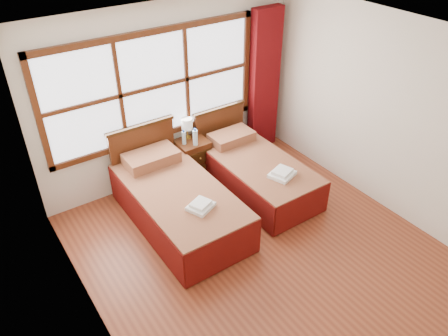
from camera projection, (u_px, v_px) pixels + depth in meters
floor at (265, 256)px, 5.35m from camera, size 4.50×4.50×0.00m
ceiling at (281, 48)px, 3.90m from camera, size 4.50×4.50×0.00m
wall_back at (170, 95)px, 6.17m from camera, size 4.00×0.00×4.00m
wall_left at (89, 243)px, 3.69m from camera, size 0.00×4.50×4.50m
wall_right at (393, 119)px, 5.57m from camera, size 0.00×4.50×4.50m
window at (154, 87)px, 5.91m from camera, size 3.16×0.06×1.56m
curtain at (264, 82)px, 6.89m from camera, size 0.50×0.16×2.30m
bed_left at (177, 201)px, 5.74m from camera, size 1.07×2.09×1.04m
bed_right at (255, 171)px, 6.37m from camera, size 0.97×1.99×0.94m
nightstand at (193, 158)px, 6.63m from camera, size 0.45×0.45×0.61m
towels_left at (201, 205)px, 5.23m from camera, size 0.37×0.35×0.09m
towels_right at (282, 173)px, 5.88m from camera, size 0.40×0.37×0.10m
lamp at (187, 124)px, 6.42m from camera, size 0.17×0.17×0.32m
bottle_near at (184, 138)px, 6.34m from camera, size 0.06×0.06×0.23m
bottle_far at (195, 137)px, 6.31m from camera, size 0.07×0.07×0.27m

